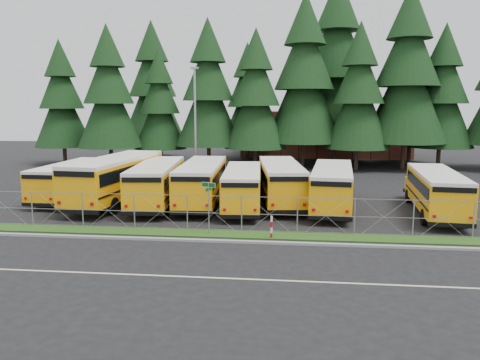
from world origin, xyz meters
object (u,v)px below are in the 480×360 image
Objects in this scene: bus_0 at (72,181)px; light_standard at (195,120)px; bus_5 at (280,183)px; street_sign at (209,197)px; striped_bollard at (271,227)px; bus_east at (435,193)px; bus_2 at (158,184)px; bus_3 at (203,183)px; bus_1 at (119,180)px; bus_6 at (332,188)px; bus_4 at (243,188)px.

bus_0 is 0.99× the size of light_standard.
bus_5 is 9.16m from street_sign.
striped_bollard is at bearing -67.04° from light_standard.
street_sign is at bearing -149.44° from bus_east.
bus_2 is at bearing 123.95° from street_sign.
striped_bollard is at bearing -29.74° from bus_0.
bus_1 is at bearing 178.27° from bus_3.
street_sign is (4.79, -7.12, 0.58)m from bus_2.
bus_1 is at bearing 144.34° from striped_bollard.
bus_1 is 11.31m from light_standard.
bus_6 is at bearing -5.77° from bus_2.
bus_east is 1.04× the size of light_standard.
bus_5 is 3.91× the size of street_sign.
bus_5 is at bearing -49.35° from light_standard.
bus_east is (24.97, -2.37, 0.06)m from bus_0.
bus_0 is 12.39m from light_standard.
bus_3 is at bearing 103.17° from street_sign.
bus_2 reaches higher than street_sign.
bus_1 is 10.33× the size of striped_bollard.
street_sign is 18.41m from light_standard.
light_standard reaches higher than bus_0.
bus_5 is 9.16× the size of striped_bollard.
bus_6 is at bearing -27.91° from bus_5.
bus_4 is at bearing -170.48° from bus_6.
light_standard is (0.50, 10.44, 4.05)m from bus_2.
bus_4 is 2.98m from bus_5.
street_sign is (-1.11, -6.72, 0.70)m from bus_4.
light_standard is at bearing 143.13° from bus_6.
bus_6 reaches higher than bus_0.
bus_5 is (5.36, 0.77, -0.02)m from bus_3.
bus_5 is 1.02× the size of bus_6.
bus_5 is (8.36, 1.29, -0.01)m from bus_2.
light_standard reaches higher than bus_3.
bus_2 reaches higher than bus_4.
bus_east is 3.74× the size of street_sign.
bus_3 is 1.09× the size of bus_4.
light_standard is at bearing 152.72° from bus_east.
bus_6 reaches higher than striped_bollard.
bus_east is (9.73, -2.24, -0.06)m from bus_5.
light_standard reaches higher than bus_6.
bus_east is at bearing 33.55° from striped_bollard.
bus_5 reaches higher than bus_4.
bus_1 reaches higher than bus_5.
street_sign is at bearing -128.79° from bus_6.
bus_1 is 11.35m from bus_5.
light_standard is (-11.31, 10.47, 4.09)m from bus_6.
bus_east is at bearing -6.37° from bus_4.
bus_1 is 5.96m from bus_3.
striped_bollard is (-9.96, -6.61, -0.78)m from bus_east.
bus_3 is at bearing -75.85° from light_standard.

